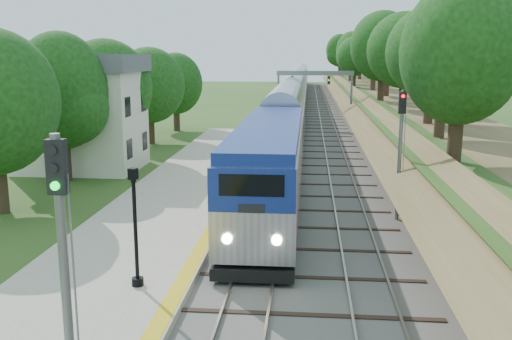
# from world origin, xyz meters

# --- Properties ---
(trackbed) EXTENTS (9.50, 170.00, 0.28)m
(trackbed) POSITION_xyz_m (2.00, 60.00, 0.07)
(trackbed) COLOR #4C4944
(trackbed) RESTS_ON ground
(platform) EXTENTS (6.40, 68.00, 0.38)m
(platform) POSITION_xyz_m (-5.20, 16.00, 0.19)
(platform) COLOR #9C957E
(platform) RESTS_ON ground
(yellow_stripe) EXTENTS (0.55, 68.00, 0.01)m
(yellow_stripe) POSITION_xyz_m (-2.35, 16.00, 0.39)
(yellow_stripe) COLOR gold
(yellow_stripe) RESTS_ON platform
(embankment) EXTENTS (10.64, 170.00, 11.70)m
(embankment) POSITION_xyz_m (10.35, 60.00, 1.95)
(embankment) COLOR brown
(embankment) RESTS_ON ground
(station_building) EXTENTS (8.60, 6.60, 8.00)m
(station_building) POSITION_xyz_m (-14.00, 30.00, 4.09)
(station_building) COLOR white
(station_building) RESTS_ON ground
(signal_gantry) EXTENTS (8.40, 0.38, 6.20)m
(signal_gantry) POSITION_xyz_m (2.47, 54.99, 4.82)
(signal_gantry) COLOR slate
(signal_gantry) RESTS_ON ground
(trees_behind_platform) EXTENTS (7.82, 53.32, 7.21)m
(trees_behind_platform) POSITION_xyz_m (-11.17, 20.67, 4.53)
(trees_behind_platform) COLOR #332316
(trees_behind_platform) RESTS_ON ground
(train) EXTENTS (3.02, 141.53, 4.43)m
(train) POSITION_xyz_m (0.00, 79.70, 2.27)
(train) COLOR black
(train) RESTS_ON trackbed
(lamppost_far) EXTENTS (0.40, 0.40, 4.02)m
(lamppost_far) POSITION_xyz_m (-3.77, 9.19, 2.17)
(lamppost_far) COLOR black
(lamppost_far) RESTS_ON platform
(signal_platform) EXTENTS (0.36, 0.29, 6.17)m
(signal_platform) POSITION_xyz_m (-2.90, 1.86, 4.17)
(signal_platform) COLOR slate
(signal_platform) RESTS_ON platform
(signal_farside) EXTENTS (0.34, 0.27, 6.26)m
(signal_farside) POSITION_xyz_m (6.20, 18.80, 3.94)
(signal_farside) COLOR slate
(signal_farside) RESTS_ON ground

